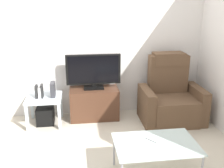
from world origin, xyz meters
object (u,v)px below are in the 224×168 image
object	(u,v)px
tv_stand	(94,103)
television	(93,71)
recliner_armchair	(171,98)
book_middle	(40,92)
side_table	(44,101)
book_leftmost	(37,92)
book_rightmost	(42,91)
game_console	(53,89)
cell_phone	(153,139)
subwoofer_box	(45,116)
coffee_table	(156,145)

from	to	relation	value
tv_stand	television	distance (m)	0.55
recliner_armchair	book_middle	size ratio (longest dim) A/B	6.50
side_table	book_leftmost	world-z (taller)	book_leftmost
book_rightmost	game_console	world-z (taller)	game_console
television	book_middle	size ratio (longest dim) A/B	5.26
television	cell_phone	xyz separation A→B (m)	(0.55, -1.58, -0.39)
television	book_leftmost	xyz separation A→B (m)	(-0.89, -0.15, -0.26)
book_leftmost	side_table	bearing A→B (deg)	11.31
recliner_armchair	book_rightmost	size ratio (longest dim) A/B	5.24
side_table	cell_phone	size ratio (longest dim) A/B	3.60
tv_stand	side_table	xyz separation A→B (m)	(-0.79, -0.11, 0.13)
game_console	subwoofer_box	bearing A→B (deg)	-176.05
game_console	cell_phone	xyz separation A→B (m)	(1.19, -1.46, -0.14)
book_leftmost	book_rightmost	xyz separation A→B (m)	(0.08, 0.00, 0.00)
tv_stand	book_rightmost	bearing A→B (deg)	-170.71
side_table	game_console	size ratio (longest dim) A/B	2.40
recliner_armchair	coffee_table	bearing A→B (deg)	-111.68
tv_stand	side_table	size ratio (longest dim) A/B	1.46
cell_phone	coffee_table	bearing A→B (deg)	-117.56
recliner_armchair	game_console	size ratio (longest dim) A/B	4.80
side_table	game_console	distance (m)	0.23
tv_stand	cell_phone	bearing A→B (deg)	-70.76
coffee_table	cell_phone	distance (m)	0.09
book_leftmost	coffee_table	bearing A→B (deg)	-46.12
tv_stand	television	bearing A→B (deg)	90.00
book_leftmost	book_rightmost	bearing A→B (deg)	0.00
side_table	book_middle	world-z (taller)	book_middle
book_leftmost	cell_phone	world-z (taller)	book_leftmost
book_leftmost	book_rightmost	size ratio (longest dim) A/B	0.96
book_rightmost	book_leftmost	bearing A→B (deg)	180.00
side_table	cell_phone	distance (m)	1.97
television	book_leftmost	world-z (taller)	television
subwoofer_box	book_middle	world-z (taller)	book_middle
subwoofer_box	recliner_armchair	bearing A→B (deg)	-3.01
recliner_armchair	game_console	bearing A→B (deg)	-179.93
recliner_armchair	book_leftmost	world-z (taller)	recliner_armchair
tv_stand	television	size ratio (longest dim) A/B	0.90
subwoofer_box	game_console	xyz separation A→B (m)	(0.15, 0.01, 0.43)
cell_phone	side_table	bearing A→B (deg)	94.33
recliner_armchair	coffee_table	distance (m)	1.57
tv_stand	side_table	world-z (taller)	tv_stand
side_table	coffee_table	bearing A→B (deg)	-48.53
subwoofer_box	book_rightmost	size ratio (longest dim) A/B	1.31
book_middle	book_rightmost	size ratio (longest dim) A/B	0.81
cell_phone	game_console	bearing A→B (deg)	90.87
coffee_table	book_rightmost	bearing A→B (deg)	132.25
book_middle	game_console	xyz separation A→B (m)	(0.20, 0.03, 0.03)
side_table	subwoofer_box	distance (m)	0.25
book_middle	cell_phone	xyz separation A→B (m)	(1.39, -1.43, -0.11)
recliner_armchair	subwoofer_box	xyz separation A→B (m)	(-2.02, 0.11, -0.24)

